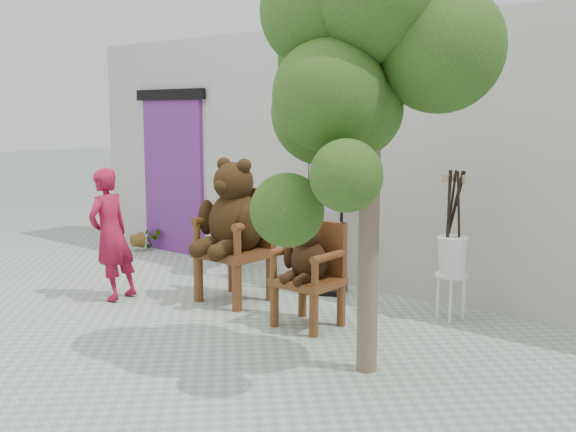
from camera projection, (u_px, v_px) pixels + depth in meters
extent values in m
plane|color=gray|center=(176.00, 341.00, 5.92)|extent=(60.00, 60.00, 0.00)
cube|color=#B3B0A8|center=(372.00, 155.00, 8.05)|extent=(9.00, 1.00, 3.00)
cube|color=#622674|center=(174.00, 176.00, 9.62)|extent=(1.20, 0.08, 2.20)
cube|color=black|center=(169.00, 95.00, 9.41)|extent=(1.40, 0.06, 0.15)
cylinder|color=#4C2810|center=(198.00, 279.00, 7.17)|extent=(0.10, 0.10, 0.48)
cylinder|color=#4C2810|center=(232.00, 271.00, 7.56)|extent=(0.10, 0.10, 0.48)
cylinder|color=#4C2810|center=(237.00, 288.00, 6.81)|extent=(0.10, 0.10, 0.48)
cylinder|color=#4C2810|center=(271.00, 278.00, 7.20)|extent=(0.10, 0.10, 0.48)
cube|color=#4C2810|center=(234.00, 253.00, 7.14)|extent=(0.69, 0.63, 0.09)
cube|color=#4C2810|center=(251.00, 216.00, 7.29)|extent=(0.65, 0.09, 0.63)
cylinder|color=#4C2810|center=(232.00, 213.00, 7.48)|extent=(0.09, 0.09, 0.63)
cylinder|color=#4C2810|center=(197.00, 235.00, 7.10)|extent=(0.08, 0.08, 0.29)
cylinder|color=#4C2810|center=(214.00, 219.00, 7.28)|extent=(0.09, 0.60, 0.09)
cylinder|color=#4C2810|center=(272.00, 219.00, 7.10)|extent=(0.09, 0.09, 0.63)
cylinder|color=#4C2810|center=(237.00, 242.00, 6.73)|extent=(0.08, 0.08, 0.29)
cylinder|color=#4C2810|center=(255.00, 225.00, 6.90)|extent=(0.09, 0.60, 0.09)
ellipsoid|color=black|center=(236.00, 223.00, 7.12)|extent=(0.63, 0.54, 0.66)
sphere|color=black|center=(233.00, 182.00, 7.03)|extent=(0.42, 0.42, 0.42)
ellipsoid|color=black|center=(222.00, 186.00, 6.90)|extent=(0.19, 0.15, 0.15)
sphere|color=black|center=(224.00, 164.00, 7.10)|extent=(0.15, 0.15, 0.15)
sphere|color=black|center=(244.00, 165.00, 6.91)|extent=(0.15, 0.15, 0.15)
ellipsoid|color=black|center=(207.00, 217.00, 7.20)|extent=(0.15, 0.21, 0.38)
ellipsoid|color=black|center=(208.00, 245.00, 7.02)|extent=(0.19, 0.37, 0.19)
sphere|color=black|center=(197.00, 249.00, 6.91)|extent=(0.18, 0.18, 0.18)
ellipsoid|color=black|center=(248.00, 223.00, 6.82)|extent=(0.15, 0.21, 0.38)
ellipsoid|color=black|center=(226.00, 249.00, 6.85)|extent=(0.19, 0.37, 0.19)
sphere|color=black|center=(216.00, 253.00, 6.74)|extent=(0.18, 0.18, 0.18)
cylinder|color=#4C2810|center=(274.00, 306.00, 6.32)|extent=(0.08, 0.08, 0.39)
cylinder|color=#4C2810|center=(302.00, 297.00, 6.64)|extent=(0.08, 0.08, 0.39)
cylinder|color=#4C2810|center=(314.00, 315.00, 6.02)|extent=(0.08, 0.08, 0.39)
cylinder|color=#4C2810|center=(341.00, 305.00, 6.34)|extent=(0.08, 0.08, 0.39)
cube|color=#4C2810|center=(308.00, 281.00, 6.29)|extent=(0.56, 0.52, 0.07)
cube|color=#4C2810|center=(322.00, 247.00, 6.42)|extent=(0.53, 0.07, 0.52)
cylinder|color=#4C2810|center=(302.00, 244.00, 6.57)|extent=(0.07, 0.07, 0.52)
cylinder|color=#4C2810|center=(273.00, 265.00, 6.27)|extent=(0.07, 0.07, 0.23)
cylinder|color=#4C2810|center=(288.00, 250.00, 6.41)|extent=(0.07, 0.49, 0.07)
cylinder|color=#4C2810|center=(343.00, 250.00, 6.26)|extent=(0.07, 0.07, 0.52)
cylinder|color=#4C2810|center=(315.00, 273.00, 5.96)|extent=(0.07, 0.07, 0.23)
cylinder|color=#4C2810|center=(329.00, 257.00, 6.10)|extent=(0.07, 0.49, 0.07)
ellipsoid|color=black|center=(309.00, 261.00, 6.27)|extent=(0.37, 0.31, 0.38)
sphere|color=black|center=(308.00, 235.00, 6.22)|extent=(0.24, 0.24, 0.24)
ellipsoid|color=black|center=(301.00, 238.00, 6.15)|extent=(0.11, 0.09, 0.09)
sphere|color=black|center=(301.00, 223.00, 6.26)|extent=(0.09, 0.09, 0.09)
sphere|color=black|center=(315.00, 224.00, 6.16)|extent=(0.09, 0.09, 0.09)
ellipsoid|color=black|center=(289.00, 257.00, 6.32)|extent=(0.09, 0.12, 0.22)
ellipsoid|color=black|center=(291.00, 276.00, 6.22)|extent=(0.11, 0.21, 0.11)
sphere|color=black|center=(285.00, 279.00, 6.15)|extent=(0.10, 0.10, 0.10)
ellipsoid|color=black|center=(318.00, 262.00, 6.10)|extent=(0.09, 0.12, 0.22)
ellipsoid|color=black|center=(304.00, 279.00, 6.12)|extent=(0.11, 0.21, 0.11)
sphere|color=black|center=(298.00, 282.00, 6.05)|extent=(0.10, 0.10, 0.10)
imported|color=maroon|center=(111.00, 234.00, 7.21)|extent=(0.43, 0.57, 1.41)
cylinder|color=white|center=(223.00, 218.00, 8.40)|extent=(0.60, 0.60, 0.03)
cylinder|color=white|center=(223.00, 245.00, 8.45)|extent=(0.06, 0.06, 0.68)
cylinder|color=white|center=(224.00, 271.00, 8.50)|extent=(0.44, 0.44, 0.03)
cube|color=black|center=(310.00, 226.00, 7.49)|extent=(0.04, 0.04, 1.50)
cube|color=black|center=(341.00, 227.00, 7.40)|extent=(0.04, 0.04, 1.50)
cube|color=black|center=(326.00, 159.00, 7.33)|extent=(0.38, 0.19, 0.03)
cube|color=black|center=(325.00, 290.00, 7.55)|extent=(0.55, 0.50, 0.06)
cube|color=#C791D3|center=(326.00, 188.00, 7.37)|extent=(0.35, 0.18, 0.52)
cylinder|color=black|center=(326.00, 161.00, 7.34)|extent=(0.01, 0.01, 0.08)
cylinder|color=white|center=(451.00, 275.00, 6.51)|extent=(0.32, 0.32, 0.03)
cylinder|color=white|center=(463.00, 297.00, 6.55)|extent=(0.03, 0.03, 0.44)
cylinder|color=white|center=(447.00, 294.00, 6.66)|extent=(0.03, 0.03, 0.44)
cylinder|color=white|center=(439.00, 297.00, 6.53)|extent=(0.03, 0.03, 0.44)
cylinder|color=white|center=(455.00, 300.00, 6.42)|extent=(0.03, 0.03, 0.44)
cylinder|color=black|center=(453.00, 211.00, 6.47)|extent=(0.15, 0.10, 0.79)
cylinder|color=#9C6E47|center=(454.00, 178.00, 6.47)|extent=(0.05, 0.04, 0.08)
cylinder|color=black|center=(449.00, 212.00, 6.44)|extent=(0.05, 0.13, 0.80)
cylinder|color=#9C6E47|center=(446.00, 178.00, 6.41)|extent=(0.04, 0.04, 0.08)
cylinder|color=black|center=(451.00, 211.00, 6.46)|extent=(0.07, 0.11, 0.80)
cylinder|color=#9C6E47|center=(450.00, 178.00, 6.45)|extent=(0.04, 0.04, 0.08)
cylinder|color=black|center=(454.00, 211.00, 6.46)|extent=(0.18, 0.08, 0.79)
cylinder|color=#9C6E47|center=(456.00, 178.00, 6.47)|extent=(0.05, 0.04, 0.08)
cylinder|color=black|center=(459.00, 213.00, 6.39)|extent=(0.03, 0.12, 0.80)
cylinder|color=#9C6E47|center=(464.00, 179.00, 6.32)|extent=(0.04, 0.04, 0.07)
cylinder|color=black|center=(448.00, 212.00, 6.43)|extent=(0.09, 0.16, 0.79)
cylinder|color=#9C6E47|center=(444.00, 178.00, 6.39)|extent=(0.04, 0.05, 0.08)
cylinder|color=brown|center=(369.00, 195.00, 5.06)|extent=(0.16, 0.16, 2.76)
sphere|color=#1A390F|center=(329.00, 95.00, 4.82)|extent=(0.83, 0.83, 0.83)
sphere|color=#1A390F|center=(440.00, 48.00, 4.83)|extent=(0.94, 0.94, 0.94)
sphere|color=#1A390F|center=(331.00, 63.00, 5.11)|extent=(0.82, 0.82, 0.82)
sphere|color=#1A390F|center=(319.00, 11.00, 4.98)|extent=(0.89, 0.89, 0.89)
sphere|color=#1A390F|center=(354.00, 109.00, 5.02)|extent=(0.74, 0.74, 0.74)
sphere|color=#1A390F|center=(325.00, 112.00, 5.32)|extent=(0.85, 0.85, 0.85)
sphere|color=#1A390F|center=(287.00, 210.00, 4.95)|extent=(0.55, 0.55, 0.55)
sphere|color=#1A390F|center=(346.00, 176.00, 4.46)|extent=(0.49, 0.49, 0.49)
imported|color=#1A390F|center=(145.00, 237.00, 9.83)|extent=(0.44, 0.40, 0.40)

